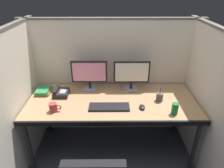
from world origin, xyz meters
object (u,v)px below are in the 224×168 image
Objects in this scene: soda_can at (175,109)px; book_stack at (44,91)px; desk_phone at (61,93)px; monitor_left at (89,73)px; keyboard_main at (109,107)px; desk at (112,104)px; coffee_mug at (53,107)px; pen_cup at (160,97)px; monitor_right at (132,74)px; computer_mouse at (142,107)px.

soda_can is 0.56× the size of book_stack.
book_stack is at bearing 163.41° from desk_phone.
keyboard_main is at bearing -59.89° from monitor_left.
coffee_mug is (-0.61, -0.20, 0.10)m from desk.
monitor_left reaches higher than keyboard_main.
pen_cup is (1.36, -0.20, 0.02)m from book_stack.
book_stack is 1.72× the size of coffee_mug.
desk is at bearing -11.81° from desk_phone.
pen_cup reaches higher than desk.
pen_cup reaches higher than keyboard_main.
desk_phone is (-0.84, -0.14, -0.18)m from monitor_right.
soda_can is (0.40, -0.52, -0.15)m from monitor_right.
keyboard_main is at bearing -166.12° from pen_cup.
book_stack is (-1.06, -0.07, -0.19)m from monitor_right.
coffee_mug is (-0.33, -0.47, -0.17)m from monitor_left.
desk is 0.36m from computer_mouse.
monitor_left is at bearing 23.94° from desk_phone.
desk is at bearing -131.84° from monitor_right.
monitor_left reaches higher than computer_mouse.
desk is 0.65m from coffee_mug.
coffee_mug reaches higher than desk.
book_stack is (-0.22, 0.07, -0.01)m from desk_phone.
desk is 0.44m from monitor_right.
keyboard_main is 0.58m from coffee_mug.
desk_phone reaches higher than keyboard_main.
monitor_right is 1.99× the size of book_stack.
desk_phone is at bearing -16.59° from book_stack.
monitor_right is at bearing 138.12° from pen_cup.
computer_mouse is (0.59, -0.43, -0.20)m from monitor_left.
coffee_mug reaches higher than desk_phone.
computer_mouse is at bearing 162.51° from soda_can.
desk_phone reaches higher than desk.
soda_can is at bearing -17.49° from computer_mouse.
monitor_right is at bearing 127.43° from soda_can.
desk is 4.42× the size of keyboard_main.
book_stack is 0.45m from coffee_mug.
pen_cup reaches higher than soda_can.
book_stack is at bearing 166.89° from desk.
monitor_right reaches higher than soda_can.
monitor_left reaches higher than coffee_mug.
monitor_left is 0.51m from monitor_right.
soda_can reaches higher than coffee_mug.
book_stack is (-1.14, 0.35, 0.01)m from computer_mouse.
keyboard_main is 0.35m from computer_mouse.
keyboard_main is 0.86m from book_stack.
book_stack is at bearing 163.12° from computer_mouse.
monitor_left is 2.26× the size of desk_phone.
book_stack is (-0.79, 0.33, 0.01)m from keyboard_main.
coffee_mug is (-0.58, -0.06, 0.04)m from keyboard_main.
computer_mouse is (0.32, -0.15, 0.07)m from desk.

